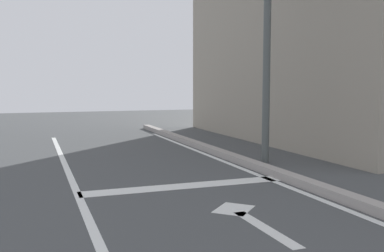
# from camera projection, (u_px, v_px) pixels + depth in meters

# --- Properties ---
(lane_line_center) EXTENTS (0.12, 20.00, 0.01)m
(lane_line_center) POSITION_uv_depth(u_px,v_px,m) (98.00, 242.00, 4.65)
(lane_line_center) COLOR silver
(lane_line_center) RESTS_ON ground
(lane_line_curbside) EXTENTS (0.12, 20.00, 0.01)m
(lane_line_curbside) POSITION_uv_depth(u_px,v_px,m) (351.00, 212.00, 5.79)
(lane_line_curbside) COLOR silver
(lane_line_curbside) RESTS_ON ground
(stop_bar) EXTENTS (3.47, 0.40, 0.01)m
(stop_bar) POSITION_uv_depth(u_px,v_px,m) (185.00, 186.00, 7.27)
(stop_bar) COLOR silver
(stop_bar) RESTS_ON ground
(lane_arrow_stem) EXTENTS (0.16, 1.40, 0.01)m
(lane_arrow_stem) POSITION_uv_depth(u_px,v_px,m) (265.00, 228.00, 5.12)
(lane_arrow_stem) COLOR silver
(lane_arrow_stem) RESTS_ON ground
(lane_arrow_head) EXTENTS (0.71, 0.71, 0.01)m
(lane_arrow_head) POSITION_uv_depth(u_px,v_px,m) (234.00, 209.00, 5.91)
(lane_arrow_head) COLOR silver
(lane_arrow_head) RESTS_ON ground
(curb_strip) EXTENTS (0.24, 24.00, 0.14)m
(curb_strip) POSITION_uv_depth(u_px,v_px,m) (366.00, 205.00, 5.87)
(curb_strip) COLOR gray
(curb_strip) RESTS_ON ground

